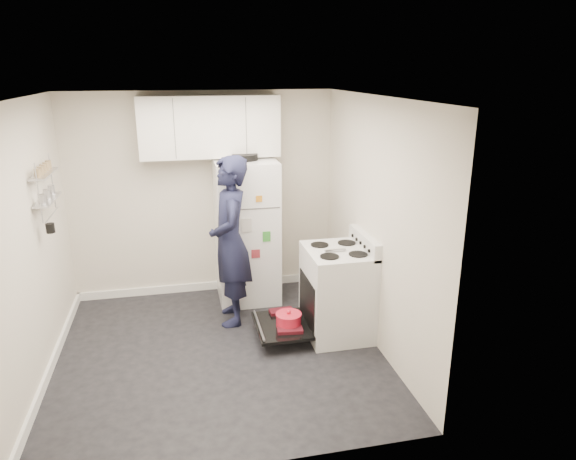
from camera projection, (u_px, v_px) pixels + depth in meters
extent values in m
cube|color=black|center=(220.00, 352.00, 5.18)|extent=(3.20, 3.20, 0.01)
cube|color=white|center=(208.00, 98.00, 4.42)|extent=(3.20, 3.20, 0.01)
cube|color=beige|center=(204.00, 195.00, 6.29)|extent=(3.20, 0.01, 2.50)
cube|color=beige|center=(234.00, 310.00, 3.31)|extent=(3.20, 0.01, 2.50)
cube|color=beige|center=(30.00, 247.00, 4.47)|extent=(0.01, 3.20, 2.50)
cube|color=beige|center=(375.00, 224.00, 5.13)|extent=(0.01, 3.20, 2.50)
cube|color=white|center=(51.00, 367.00, 4.84)|extent=(0.03, 3.20, 0.10)
cube|color=white|center=(208.00, 286.00, 6.64)|extent=(3.20, 0.03, 0.10)
cube|color=silver|center=(337.00, 293.00, 5.44)|extent=(0.65, 0.76, 0.92)
cube|color=black|center=(331.00, 299.00, 5.44)|extent=(0.53, 0.60, 0.52)
cube|color=orange|center=(355.00, 297.00, 5.50)|extent=(0.02, 0.56, 0.46)
cylinder|color=black|center=(335.00, 314.00, 5.51)|extent=(0.34, 0.34, 0.02)
cube|color=silver|center=(365.00, 243.00, 5.33)|extent=(0.08, 0.76, 0.18)
cube|color=silver|center=(338.00, 251.00, 5.30)|extent=(0.65, 0.76, 0.03)
cube|color=#B2B2B7|center=(335.00, 250.00, 5.23)|extent=(0.22, 0.03, 0.01)
cube|color=black|center=(282.00, 326.00, 5.41)|extent=(0.55, 0.70, 0.03)
cylinder|color=#B2B2B7|center=(259.00, 325.00, 5.35)|extent=(0.02, 0.66, 0.02)
cylinder|color=red|center=(289.00, 321.00, 5.36)|extent=(0.26, 0.26, 0.12)
cylinder|color=red|center=(289.00, 314.00, 5.33)|extent=(0.27, 0.27, 0.02)
sphere|color=red|center=(289.00, 312.00, 5.33)|extent=(0.04, 0.04, 0.04)
cube|color=maroon|center=(290.00, 330.00, 5.25)|extent=(0.27, 0.16, 0.04)
cube|color=maroon|center=(281.00, 311.00, 5.66)|extent=(0.27, 0.15, 0.04)
cube|color=white|center=(247.00, 231.00, 6.18)|extent=(0.72, 0.70, 1.73)
cube|color=#4C4C4C|center=(250.00, 209.00, 5.74)|extent=(0.68, 0.01, 0.01)
cube|color=#B2B2B7|center=(225.00, 200.00, 5.63)|extent=(0.03, 0.03, 0.20)
cube|color=#B2B2B7|center=(226.00, 237.00, 5.76)|extent=(0.03, 0.03, 0.55)
cylinder|color=black|center=(245.00, 157.00, 5.91)|extent=(0.30, 0.30, 0.07)
cube|color=green|center=(267.00, 237.00, 5.87)|extent=(0.09, 0.01, 0.12)
cube|color=#B1BF2C|center=(237.00, 206.00, 5.69)|extent=(0.06, 0.01, 0.06)
cube|color=beige|center=(246.00, 225.00, 5.78)|extent=(0.12, 0.01, 0.16)
cube|color=#A02D37|center=(256.00, 254.00, 5.91)|extent=(0.10, 0.01, 0.10)
cube|color=orange|center=(259.00, 199.00, 5.72)|extent=(0.07, 0.01, 0.07)
cube|color=silver|center=(210.00, 127.00, 5.90)|extent=(1.60, 0.33, 0.70)
cube|color=#B2B2B7|center=(44.00, 174.00, 4.79)|extent=(0.14, 0.60, 0.02)
cube|color=#B2B2B7|center=(48.00, 200.00, 4.87)|extent=(0.14, 0.60, 0.02)
cylinder|color=black|center=(50.00, 228.00, 4.77)|extent=(0.08, 0.08, 0.09)
imported|color=black|center=(230.00, 242.00, 5.58)|extent=(0.47, 0.70, 1.88)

